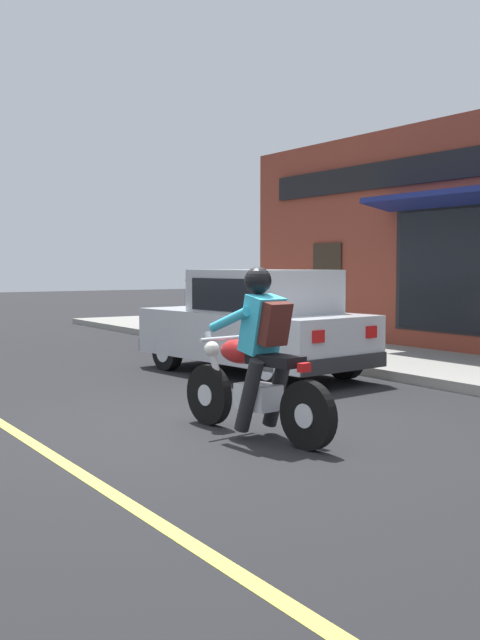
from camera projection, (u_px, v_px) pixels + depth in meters
name	position (u px, v px, depth m)	size (l,w,h in m)	color
ground_plane	(225.00, 429.00, 7.46)	(80.00, 80.00, 0.00)	black
sidewalk_curb	(378.00, 358.00, 12.65)	(2.60, 22.00, 0.14)	gray
storefront_building	(452.00, 238.00, 13.15)	(1.25, 11.14, 4.20)	brown
motorcycle_with_rider	(256.00, 366.00, 7.09)	(0.65, 2.01, 1.62)	black
car_hatchback	(255.00, 324.00, 11.10)	(2.06, 3.94, 1.57)	black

